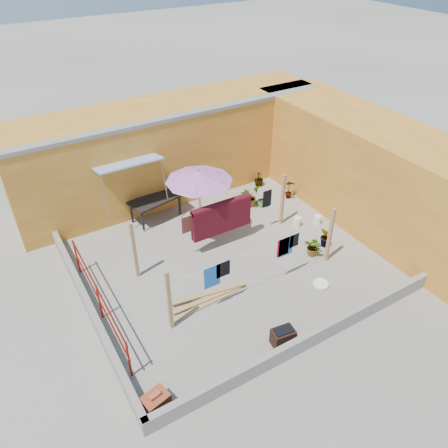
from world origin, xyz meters
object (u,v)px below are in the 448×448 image
Objects in this scene: brazier at (283,337)px; water_jug_a at (317,220)px; plant_back_a at (250,196)px; outdoor_table at (155,200)px; green_hose at (263,203)px; white_basin at (321,284)px; patio_umbrella at (199,177)px; brick_stack at (156,402)px; water_jug_b at (297,222)px.

water_jug_a is at bearing 40.14° from brazier.
brazier is 6.08m from plant_back_a.
outdoor_table is 3.24× the size of green_hose.
white_basin is (2.12, 1.05, -0.19)m from brazier.
patio_umbrella is 6.79× the size of water_jug_a.
outdoor_table is at bearing 93.68° from brazier.
patio_umbrella reaches higher than outdoor_table.
brazier is at bearing -153.65° from white_basin.
plant_back_a is (2.32, 0.71, -1.76)m from patio_umbrella.
outdoor_table is 3.80m from green_hose.
patio_umbrella reaches higher than plant_back_a.
brazier is 6.17m from green_hose.
brazier is 1.04× the size of green_hose.
brazier is (-0.39, -4.74, -1.90)m from patio_umbrella.
water_jug_b is at bearing 28.79° from brick_stack.
outdoor_table is at bearing 143.33° from water_jug_b.
white_basin is 4.36m from green_hose.
patio_umbrella reaches higher than water_jug_a.
water_jug_b is at bearing -21.33° from patio_umbrella.
plant_back_a reaches higher than green_hose.
outdoor_table is 6.40m from brazier.
brazier is at bearing -139.86° from water_jug_a.
outdoor_table is 5.12× the size of water_jug_a.
patio_umbrella is at bearing 115.13° from white_basin.
water_jug_b is at bearing 160.34° from water_jug_a.
plant_back_a reaches higher than water_jug_a.
patio_umbrella reaches higher than water_jug_b.
brick_stack is at bearing -113.88° from outdoor_table.
brazier is (3.23, -0.00, 0.03)m from brick_stack.
water_jug_b reaches higher than green_hose.
outdoor_table is at bearing 115.46° from white_basin.
white_basin is 2.96m from water_jug_a.
green_hose is 0.74× the size of plant_back_a.
brick_stack is at bearing -155.04° from water_jug_a.
water_jug_b is at bearing 64.89° from white_basin.
patio_umbrella is 2.99m from plant_back_a.
white_basin is 2.81m from water_jug_b.
patio_umbrella is at bearing -63.82° from outdoor_table.
patio_umbrella is 5.12m from brazier.
outdoor_table reaches higher than plant_back_a.
brick_stack is 8.06m from plant_back_a.
brick_stack is 8.30m from green_hose.
brick_stack is 1.74× the size of water_jug_a.
brick_stack is 1.06× the size of brazier.
plant_back_a is at bearing 108.15° from water_jug_b.
outdoor_table reaches higher than water_jug_b.
brazier is 1.64× the size of water_jug_a.
outdoor_table is at bearing 116.18° from patio_umbrella.
outdoor_table reaches higher than brick_stack.
water_jug_a reaches higher than white_basin.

